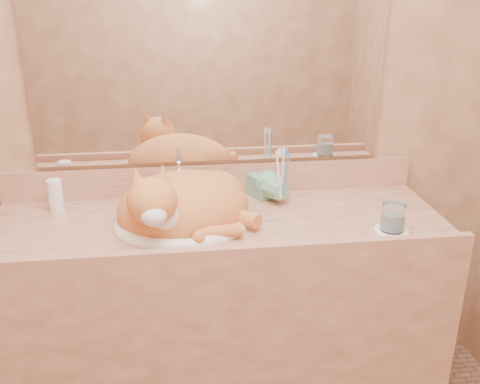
{
  "coord_description": "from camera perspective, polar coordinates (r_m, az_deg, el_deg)",
  "views": [
    {
      "loc": [
        -0.13,
        -0.98,
        1.64
      ],
      "look_at": [
        0.07,
        0.7,
        0.96
      ],
      "focal_mm": 40.0,
      "sensor_mm": 36.0,
      "label": 1
    }
  ],
  "objects": [
    {
      "name": "wall_back",
      "position": [
        2.02,
        -3.19,
        10.57
      ],
      "size": [
        2.4,
        0.02,
        2.5
      ],
      "primitive_type": "cube",
      "color": "#8B5A3F",
      "rests_on": "ground"
    },
    {
      "name": "vanity_counter",
      "position": [
        2.09,
        -2.16,
        -13.72
      ],
      "size": [
        1.6,
        0.55,
        0.85
      ],
      "primitive_type": null,
      "color": "#935741",
      "rests_on": "floor"
    },
    {
      "name": "mirror",
      "position": [
        1.99,
        -3.25,
        14.47
      ],
      "size": [
        1.3,
        0.02,
        0.8
      ],
      "primitive_type": "cube",
      "color": "white",
      "rests_on": "wall_back"
    },
    {
      "name": "sink_basin",
      "position": [
        1.83,
        -6.32,
        -1.54
      ],
      "size": [
        0.5,
        0.44,
        0.14
      ],
      "primitive_type": null,
      "rotation": [
        0.0,
        0.0,
        -0.14
      ],
      "color": "white",
      "rests_on": "vanity_counter"
    },
    {
      "name": "faucet",
      "position": [
        1.99,
        -6.43,
        0.66
      ],
      "size": [
        0.08,
        0.12,
        0.16
      ],
      "primitive_type": null,
      "rotation": [
        0.0,
        0.0,
        -0.33
      ],
      "color": "white",
      "rests_on": "vanity_counter"
    },
    {
      "name": "cat",
      "position": [
        1.83,
        -6.31,
        -1.17
      ],
      "size": [
        0.54,
        0.48,
        0.25
      ],
      "primitive_type": null,
      "rotation": [
        0.0,
        0.0,
        0.24
      ],
      "color": "#C3612D",
      "rests_on": "sink_basin"
    },
    {
      "name": "soap_dispenser",
      "position": [
        2.02,
        3.26,
        1.57
      ],
      "size": [
        0.11,
        0.11,
        0.19
      ],
      "primitive_type": "imported",
      "rotation": [
        0.0,
        0.0,
        0.4
      ],
      "color": "#67A589",
      "rests_on": "vanity_counter"
    },
    {
      "name": "toothbrush_cup",
      "position": [
        1.98,
        4.5,
        -0.16
      ],
      "size": [
        0.14,
        0.14,
        0.1
      ],
      "primitive_type": "imported",
      "rotation": [
        0.0,
        0.0,
        0.35
      ],
      "color": "#67A589",
      "rests_on": "vanity_counter"
    },
    {
      "name": "toothbrushes",
      "position": [
        1.96,
        4.57,
        2.08
      ],
      "size": [
        0.04,
        0.04,
        0.23
      ],
      "primitive_type": null,
      "color": "white",
      "rests_on": "toothbrush_cup"
    },
    {
      "name": "saucer",
      "position": [
        1.86,
        15.85,
        -4.05
      ],
      "size": [
        0.12,
        0.12,
        0.01
      ],
      "primitive_type": "cylinder",
      "color": "white",
      "rests_on": "vanity_counter"
    },
    {
      "name": "water_glass",
      "position": [
        1.84,
        16.01,
        -2.61
      ],
      "size": [
        0.08,
        0.08,
        0.09
      ],
      "primitive_type": "cylinder",
      "color": "white",
      "rests_on": "saucer"
    },
    {
      "name": "lotion_bottle",
      "position": [
        2.04,
        -19.06,
        -0.44
      ],
      "size": [
        0.05,
        0.05,
        0.12
      ],
      "primitive_type": "cylinder",
      "color": "white",
      "rests_on": "vanity_counter"
    }
  ]
}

